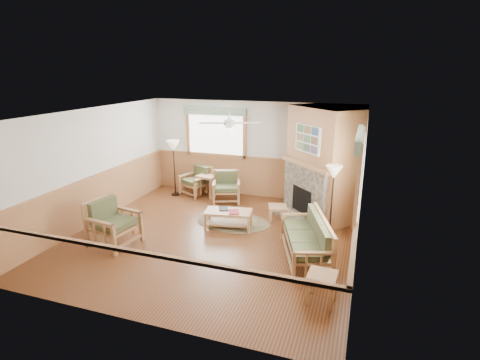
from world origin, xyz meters
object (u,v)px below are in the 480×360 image
(coffee_table, at_px, (228,219))
(floor_lamp_left, at_px, (174,168))
(footstool, at_px, (278,213))
(armchair_left, at_px, (114,223))
(floor_lamp_right, at_px, (332,200))
(sofa, at_px, (305,238))
(end_table_sofa, at_px, (322,288))
(armchair_back_right, at_px, (226,187))
(armchair_back_left, at_px, (196,181))
(end_table_chairs, at_px, (208,185))

(coffee_table, relative_size, floor_lamp_left, 0.66)
(footstool, distance_m, floor_lamp_left, 3.46)
(armchair_left, relative_size, floor_lamp_right, 0.60)
(sofa, bearing_deg, floor_lamp_right, 145.80)
(armchair_left, relative_size, end_table_sofa, 1.93)
(sofa, distance_m, armchair_back_right, 3.65)
(end_table_sofa, bearing_deg, armchair_back_left, 134.71)
(end_table_chairs, distance_m, floor_lamp_right, 3.95)
(coffee_table, bearing_deg, armchair_back_right, 102.03)
(armchair_left, distance_m, floor_lamp_left, 3.29)
(floor_lamp_left, relative_size, floor_lamp_right, 1.02)
(armchair_back_right, xyz_separation_m, footstool, (1.67, -0.90, -0.22))
(footstool, xyz_separation_m, floor_lamp_left, (-3.27, 0.93, 0.62))
(end_table_sofa, height_order, floor_lamp_left, floor_lamp_left)
(sofa, height_order, armchair_back_right, sofa)
(sofa, distance_m, end_table_sofa, 1.44)
(end_table_chairs, bearing_deg, floor_lamp_left, -165.72)
(coffee_table, relative_size, end_table_chairs, 1.71)
(armchair_back_left, height_order, armchair_back_right, armchair_back_left)
(armchair_back_right, xyz_separation_m, end_table_sofa, (3.08, -3.91, -0.16))
(end_table_sofa, xyz_separation_m, floor_lamp_left, (-4.69, 3.94, 0.56))
(armchair_left, relative_size, footstool, 2.22)
(armchair_back_left, height_order, armchair_left, armchair_left)
(sofa, bearing_deg, armchair_back_left, -146.77)
(end_table_chairs, relative_size, floor_lamp_left, 0.38)
(armchair_back_right, height_order, coffee_table, armchair_back_right)
(armchair_left, relative_size, coffee_table, 0.90)
(floor_lamp_right, bearing_deg, footstool, 164.01)
(end_table_chairs, xyz_separation_m, floor_lamp_right, (3.61, -1.54, 0.48))
(armchair_back_right, xyz_separation_m, floor_lamp_right, (2.95, -1.27, 0.38))
(armchair_back_left, bearing_deg, coffee_table, -24.99)
(sofa, distance_m, end_table_chairs, 4.32)
(armchair_back_right, bearing_deg, floor_lamp_left, 159.53)
(footstool, relative_size, floor_lamp_right, 0.27)
(armchair_back_right, height_order, armchair_left, armchair_left)
(armchair_left, distance_m, end_table_sofa, 4.43)
(armchair_back_left, xyz_separation_m, floor_lamp_right, (4.01, -1.54, 0.38))
(armchair_left, xyz_separation_m, coffee_table, (1.98, 1.52, -0.26))
(end_table_chairs, bearing_deg, footstool, -26.73)
(sofa, height_order, end_table_chairs, sofa)
(end_table_chairs, height_order, footstool, end_table_chairs)
(armchair_back_right, relative_size, floor_lamp_right, 0.52)
(floor_lamp_left, bearing_deg, footstool, -15.86)
(floor_lamp_left, bearing_deg, armchair_left, -84.39)
(armchair_back_left, relative_size, floor_lamp_right, 0.52)
(sofa, relative_size, armchair_back_left, 2.20)
(armchair_left, bearing_deg, floor_lamp_left, 14.71)
(sofa, height_order, armchair_back_left, sofa)
(footstool, bearing_deg, floor_lamp_right, -15.99)
(sofa, relative_size, floor_lamp_right, 1.14)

